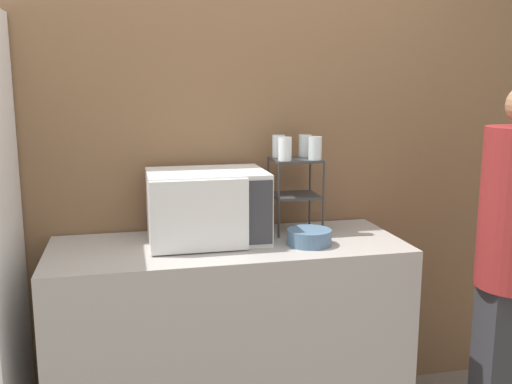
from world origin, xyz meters
TOP-DOWN VIEW (x-y plane):
  - wall_back at (0.00, 0.65)m, footprint 8.00×0.06m
  - counter at (0.00, 0.30)m, footprint 1.56×0.61m
  - microwave at (-0.08, 0.37)m, footprint 0.52×0.40m
  - dish_rack at (0.35, 0.44)m, footprint 0.22×0.21m
  - glass_front_left at (0.28, 0.38)m, footprint 0.06×0.06m
  - glass_back_right at (0.41, 0.50)m, footprint 0.06×0.06m
  - glass_front_right at (0.42, 0.38)m, footprint 0.06×0.06m
  - glass_back_left at (0.28, 0.51)m, footprint 0.06×0.06m
  - bowl at (0.34, 0.21)m, footprint 0.20×0.20m

SIDE VIEW (x-z plane):
  - counter at x=0.00m, z-range 0.00..0.94m
  - bowl at x=0.34m, z-range 0.94..1.01m
  - microwave at x=-0.08m, z-range 0.94..1.25m
  - dish_rack at x=0.35m, z-range 1.01..1.37m
  - wall_back at x=0.00m, z-range 0.00..2.60m
  - glass_front_left at x=0.28m, z-range 1.29..1.40m
  - glass_back_right at x=0.41m, z-range 1.29..1.40m
  - glass_front_right at x=0.42m, z-range 1.29..1.40m
  - glass_back_left at x=0.28m, z-range 1.29..1.40m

